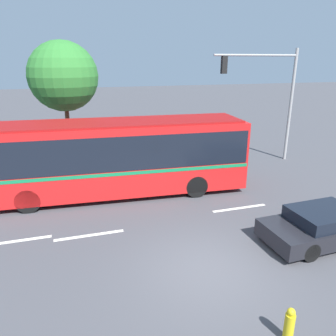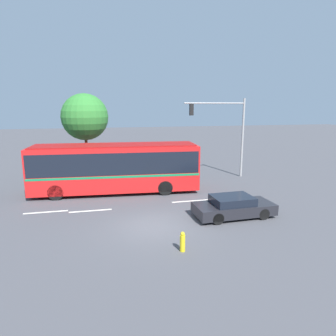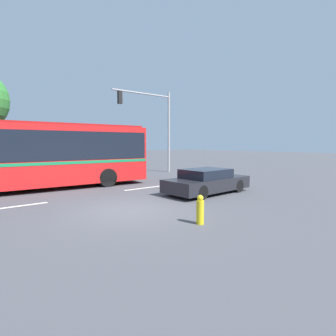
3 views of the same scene
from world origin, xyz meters
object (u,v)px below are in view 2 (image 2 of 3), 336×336
sedan_foreground (233,207)px  traffic_light_pole (228,126)px  street_tree_left (85,117)px  fire_hydrant (183,242)px  city_bus (116,166)px

sedan_foreground → traffic_light_pole: bearing=66.7°
sedan_foreground → street_tree_left: size_ratio=0.63×
sedan_foreground → fire_hydrant: bearing=-141.5°
sedan_foreground → fire_hydrant: sedan_foreground is taller
city_bus → sedan_foreground: city_bus is taller
city_bus → street_tree_left: bearing=-65.3°
traffic_light_pole → street_tree_left: 11.88m
fire_hydrant → traffic_light_pole: bearing=59.0°
street_tree_left → fire_hydrant: size_ratio=8.08×
city_bus → fire_hydrant: city_bus is taller
city_bus → fire_hydrant: size_ratio=13.30×
traffic_light_pole → fire_hydrant: 14.35m
sedan_foreground → city_bus: bearing=132.4°
city_bus → traffic_light_pole: traffic_light_pole is taller
street_tree_left → fire_hydrant: (4.33, -14.91, -4.60)m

